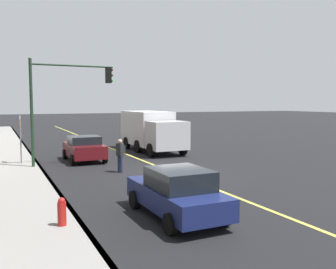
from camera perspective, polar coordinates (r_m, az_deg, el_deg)
ground at (r=18.41m, az=1.27°, el=-6.10°), size 200.00×200.00×0.00m
sidewalk_slab at (r=16.54m, az=-22.00°, el=-7.49°), size 80.00×2.69×0.15m
curb_edge at (r=16.65m, az=-17.61°, el=-7.27°), size 80.00×0.16×0.15m
lane_stripe_center at (r=18.40m, az=1.27°, el=-6.09°), size 80.00×0.16×0.01m
car_navy at (r=11.49m, az=1.38°, el=-8.98°), size 4.20×1.92×1.54m
car_maroon at (r=22.85m, az=-12.86°, el=-2.08°), size 3.88×2.07×1.52m
truck_white at (r=26.66m, az=-2.62°, el=0.73°), size 6.99×2.61×2.87m
pedestrian_with_backpack at (r=18.79m, az=-7.38°, el=-2.85°), size 0.45×0.44×1.70m
traffic_light_mast at (r=20.82m, az=-15.74°, el=6.14°), size 0.28×4.52×5.83m
street_sign_post at (r=22.06m, az=-21.89°, el=-0.14°), size 0.60×0.08×2.90m
fire_hydrant at (r=10.81m, az=-16.11°, el=-11.79°), size 0.24×0.24×0.94m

